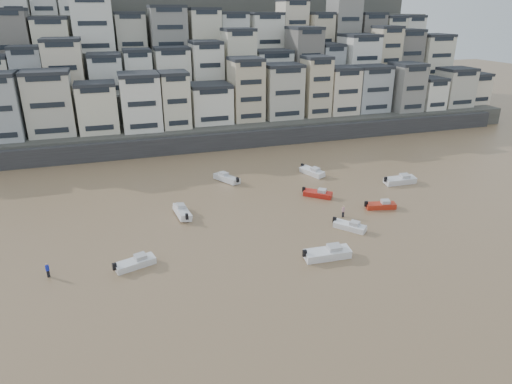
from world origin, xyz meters
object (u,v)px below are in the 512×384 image
object	(u,v)px
boat_a	(327,252)
person_pink	(343,211)
boat_f	(182,211)
boat_j	(135,262)
boat_g	(400,179)
person_blue	(48,270)
boat_i	(312,171)
boat_e	(318,193)
boat_b	(350,225)
boat_h	(227,177)
boat_d	(381,204)

from	to	relation	value
boat_a	person_pink	xyz separation A→B (m)	(7.29, 9.82, 0.04)
boat_f	person_pink	distance (m)	22.89
boat_j	boat_g	size ratio (longest dim) A/B	0.84
boat_a	person_pink	distance (m)	12.23
person_blue	boat_a	bearing A→B (deg)	-10.58
boat_i	person_blue	bearing A→B (deg)	-81.75
boat_e	boat_b	xyz separation A→B (m)	(-0.82, -11.79, -0.02)
boat_i	boat_f	size ratio (longest dim) A/B	1.01
boat_h	boat_d	size ratio (longest dim) A/B	1.17
boat_h	boat_b	world-z (taller)	boat_h
boat_h	person_pink	size ratio (longest dim) A/B	3.24
person_blue	person_pink	distance (m)	38.58
boat_e	person_pink	xyz separation A→B (m)	(0.22, -7.92, 0.20)
boat_a	person_blue	size ratio (longest dim) A/B	3.52
boat_d	person_pink	bearing A→B (deg)	-159.24
boat_a	boat_f	size ratio (longest dim) A/B	1.11
person_pink	boat_f	bearing A→B (deg)	161.17
boat_i	boat_b	xyz separation A→B (m)	(-4.24, -21.47, -0.11)
boat_h	person_pink	world-z (taller)	person_pink
boat_h	person_blue	world-z (taller)	person_blue
person_blue	boat_e	bearing A→B (deg)	17.37
boat_g	boat_d	distance (m)	11.81
boat_g	boat_b	size ratio (longest dim) A/B	1.27
boat_g	boat_h	bearing A→B (deg)	160.95
boat_i	boat_e	world-z (taller)	boat_i
boat_j	boat_d	bearing A→B (deg)	-8.46
boat_a	boat_d	size ratio (longest dim) A/B	1.28
boat_h	boat_d	xyz separation A→B (m)	(18.85, -18.12, -0.11)
boat_d	person_blue	distance (m)	45.38
person_blue	boat_i	bearing A→B (deg)	27.48
boat_j	boat_h	xyz separation A→B (m)	(16.98, 23.94, 0.08)
boat_b	boat_d	size ratio (longest dim) A/B	0.99
boat_h	person_blue	size ratio (longest dim) A/B	3.24
boat_i	boat_f	bearing A→B (deg)	-86.89
boat_j	boat_g	world-z (taller)	boat_g
boat_j	boat_h	distance (m)	29.35
boat_d	person_pink	distance (m)	6.81
boat_a	boat_b	xyz separation A→B (m)	(6.25, 5.95, -0.19)
boat_e	boat_i	bearing A→B (deg)	111.59
boat_e	boat_g	bearing A→B (deg)	44.62
boat_f	boat_d	distance (m)	29.12
boat_f	boat_b	bearing A→B (deg)	-123.50
boat_f	boat_d	world-z (taller)	boat_f
boat_e	boat_b	world-z (taller)	boat_e
person_pink	boat_g	bearing A→B (deg)	29.92
boat_e	boat_b	bearing A→B (deg)	-52.96
boat_i	person_blue	xyz separation A→B (m)	(-41.56, -21.62, 0.12)
boat_j	boat_h	bearing A→B (deg)	36.97
boat_e	person_blue	world-z (taller)	person_blue
boat_a	person_pink	size ratio (longest dim) A/B	3.52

